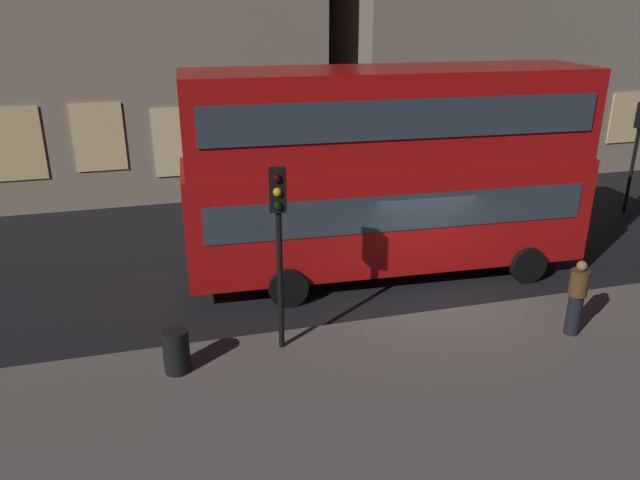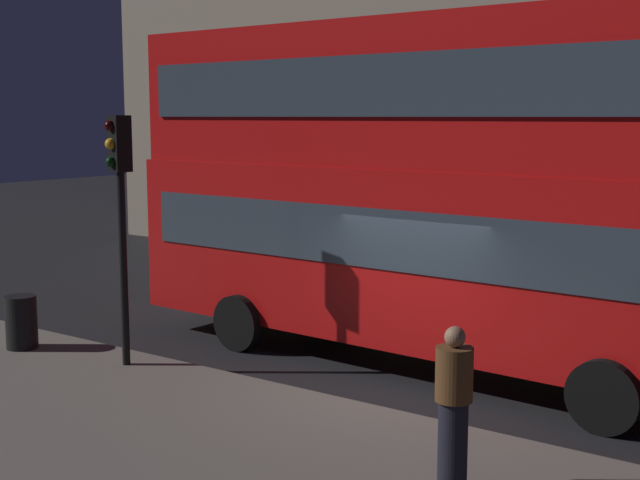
# 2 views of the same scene
# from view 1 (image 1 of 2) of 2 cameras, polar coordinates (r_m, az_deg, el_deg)

# --- Properties ---
(ground_plane) EXTENTS (80.00, 80.00, 0.00)m
(ground_plane) POSITION_cam_1_polar(r_m,az_deg,el_deg) (15.60, 10.00, -5.31)
(ground_plane) COLOR black
(sidewalk_slab) EXTENTS (44.00, 7.92, 0.12)m
(sidewalk_slab) POSITION_cam_1_polar(r_m,az_deg,el_deg) (12.02, 19.88, -14.90)
(sidewalk_slab) COLOR #5B564F
(sidewalk_slab) RESTS_ON ground
(double_decker_bus) EXTENTS (10.56, 3.23, 5.42)m
(double_decker_bus) POSITION_cam_1_polar(r_m,az_deg,el_deg) (15.77, 6.36, 6.89)
(double_decker_bus) COLOR #B20F0F
(double_decker_bus) RESTS_ON ground
(traffic_light_near_kerb) EXTENTS (0.37, 0.39, 3.87)m
(traffic_light_near_kerb) POSITION_cam_1_polar(r_m,az_deg,el_deg) (11.92, -3.88, 1.63)
(traffic_light_near_kerb) COLOR black
(traffic_light_near_kerb) RESTS_ON sidewalk_slab
(traffic_light_far_side) EXTENTS (0.37, 0.39, 3.80)m
(traffic_light_far_side) POSITION_cam_1_polar(r_m,az_deg,el_deg) (23.43, 27.51, 8.74)
(traffic_light_far_side) COLOR black
(traffic_light_far_side) RESTS_ON ground
(pedestrian) EXTENTS (0.39, 0.39, 1.72)m
(pedestrian) POSITION_cam_1_polar(r_m,az_deg,el_deg) (14.28, 22.80, -4.93)
(pedestrian) COLOR black
(pedestrian) RESTS_ON sidewalk_slab
(litter_bin) EXTENTS (0.52, 0.52, 0.89)m
(litter_bin) POSITION_cam_1_polar(r_m,az_deg,el_deg) (12.43, -13.25, -10.01)
(litter_bin) COLOR black
(litter_bin) RESTS_ON sidewalk_slab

